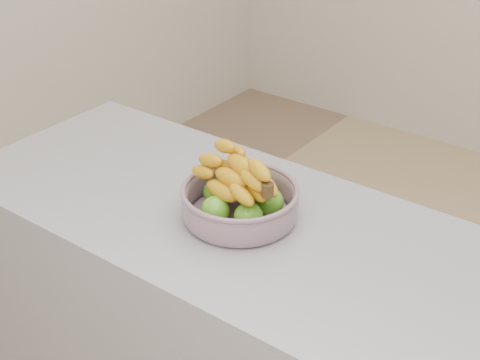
% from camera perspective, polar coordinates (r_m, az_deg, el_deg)
% --- Properties ---
extents(fruit_bowl, '(0.27, 0.27, 0.16)m').
position_cam_1_polar(fruit_bowl, '(1.52, -0.01, -1.61)').
color(fruit_bowl, '#969FB4').
rests_on(fruit_bowl, counter).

